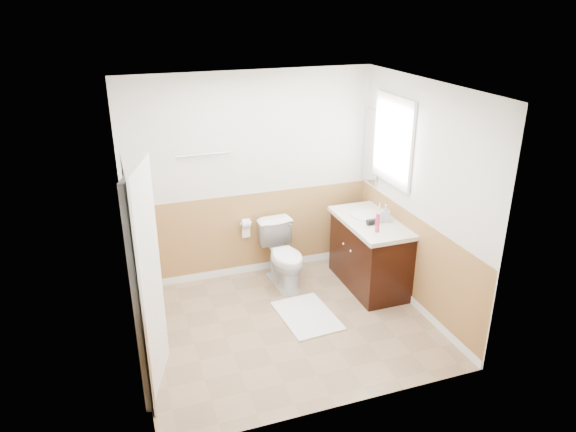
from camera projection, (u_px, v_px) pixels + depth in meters
name	position (u px, v px, depth m)	size (l,w,h in m)	color
floor	(287.00, 325.00, 5.71)	(3.00, 3.00, 0.00)	#8C7051
ceiling	(287.00, 87.00, 4.75)	(3.00, 3.00, 0.00)	white
wall_back	(251.00, 177.00, 6.36)	(3.00, 3.00, 0.00)	silver
wall_front	(343.00, 279.00, 4.10)	(3.00, 3.00, 0.00)	silver
wall_left	(128.00, 239.00, 4.77)	(3.00, 3.00, 0.00)	silver
wall_right	(420.00, 199.00, 5.69)	(3.00, 3.00, 0.00)	silver
wainscot_back	(253.00, 235.00, 6.64)	(3.00, 3.00, 0.00)	#A67342
wainscot_front	(338.00, 358.00, 4.40)	(3.00, 3.00, 0.00)	#A67342
wainscot_left	(139.00, 310.00, 5.06)	(2.60, 2.60, 0.00)	#A67342
wainscot_right	(412.00, 262.00, 5.97)	(2.60, 2.60, 0.00)	#A67342
toilet	(284.00, 256.00, 6.39)	(0.42, 0.74, 0.76)	white
bath_mat	(307.00, 316.00, 5.86)	(0.55, 0.80, 0.02)	white
vanity_cabinet	(370.00, 255.00, 6.36)	(0.55, 1.10, 0.80)	black
vanity_knob_left	(351.00, 251.00, 6.12)	(0.03, 0.03, 0.03)	silver
vanity_knob_right	(344.00, 244.00, 6.29)	(0.03, 0.03, 0.03)	#B8B9BF
countertop	(371.00, 222.00, 6.19)	(0.60, 1.15, 0.05)	beige
sink_basin	(366.00, 215.00, 6.31)	(0.36, 0.36, 0.02)	silver
faucet	(380.00, 208.00, 6.34)	(0.02, 0.02, 0.14)	silver
lotion_bottle	(378.00, 223.00, 5.84)	(0.05, 0.05, 0.22)	#BF3156
soap_dispenser	(385.00, 213.00, 6.11)	(0.09, 0.10, 0.21)	#9BA2AF
hair_dryer_body	(373.00, 222.00, 6.06)	(0.07, 0.07, 0.14)	black
hair_dryer_handle	(369.00, 224.00, 6.08)	(0.03, 0.03, 0.07)	black
mirror_panel	(371.00, 146.00, 6.53)	(0.02, 0.35, 0.90)	silver
window_frame	(393.00, 140.00, 6.00)	(0.04, 0.80, 1.00)	white
window_glass	(394.00, 140.00, 6.01)	(0.01, 0.70, 0.90)	white
door	(148.00, 283.00, 4.50)	(0.05, 0.80, 2.04)	white
door_frame	(138.00, 283.00, 4.47)	(0.02, 0.92, 2.10)	white
door_knob	(151.00, 271.00, 4.83)	(0.06, 0.06, 0.06)	silver
towel_bar	(204.00, 154.00, 6.02)	(0.02, 0.02, 0.62)	silver
tp_holder_bar	(246.00, 223.00, 6.48)	(0.02, 0.02, 0.14)	silver
tp_roll	(246.00, 223.00, 6.48)	(0.11, 0.11, 0.10)	white
tp_sheet	(246.00, 231.00, 6.52)	(0.10, 0.01, 0.16)	white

